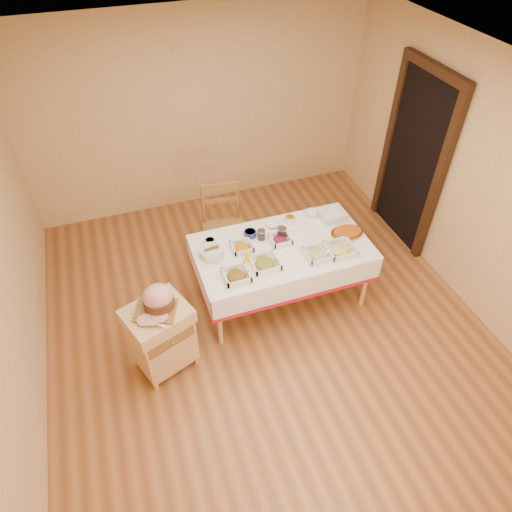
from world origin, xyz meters
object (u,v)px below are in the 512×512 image
Objects in this scene: bread_basket at (212,253)px; plate_stack at (332,215)px; butcher_cart at (161,335)px; brass_platter at (347,233)px; ham_on_board at (158,300)px; dining_table at (282,258)px; mustard_bottle at (247,256)px; dining_chair at (223,227)px; preserve_jar_left at (261,235)px; preserve_jar_right at (282,233)px.

plate_stack is (1.43, 0.17, 0.00)m from bread_basket.
brass_platter is at bearing 11.49° from butcher_cart.
dining_table is at bearing 18.25° from ham_on_board.
dining_table is at bearing 176.30° from brass_platter.
dining_table is 0.78m from plate_stack.
ham_on_board is 2.36× the size of mustard_bottle.
butcher_cart is at bearing -168.51° from brass_platter.
dining_chair reaches higher than preserve_jar_left.
dining_table is 4.73× the size of ham_on_board.
mustard_bottle is 0.62× the size of plate_stack.
preserve_jar_right reaches higher than preserve_jar_left.
bread_basket is (-0.78, -0.04, -0.01)m from preserve_jar_right.
dining_table is 0.49m from mustard_bottle.
dining_chair reaches higher than butcher_cart.
mustard_bottle reaches higher than butcher_cart.
ham_on_board reaches higher than dining_chair.
dining_chair is at bearing 52.55° from ham_on_board.
butcher_cart is 0.76× the size of dining_chair.
preserve_jar_left is 0.69× the size of mustard_bottle.
preserve_jar_left reaches higher than butcher_cart.
plate_stack is (2.06, 0.71, -0.09)m from ham_on_board.
butcher_cart is 2.20m from brass_platter.
bread_basket is at bearing 172.71° from dining_table.
dining_chair is (0.98, 1.26, 0.09)m from butcher_cart.
butcher_cart is at bearing -139.48° from bread_basket.
brass_platter reaches higher than dining_table.
plate_stack is at bearing 18.05° from mustard_bottle.
dining_chair reaches higher than mustard_bottle.
brass_platter is (0.89, -0.23, -0.03)m from preserve_jar_left.
ham_on_board is 2.13m from brass_platter.
bread_basket is 1.44m from plate_stack.
butcher_cart is at bearing -151.72° from preserve_jar_left.
ham_on_board is 1.56× the size of bread_basket.
butcher_cart is 3.20× the size of bread_basket.
preserve_jar_left is (1.24, 0.66, 0.36)m from butcher_cart.
brass_platter reaches higher than butcher_cart.
bread_basket is at bearing -173.19° from plate_stack.
butcher_cart is 6.29× the size of preserve_jar_right.
brass_platter is (2.13, 0.43, 0.33)m from butcher_cart.
bread_basket is at bearing -114.24° from dining_chair.
ham_on_board is (-1.36, -0.45, 0.30)m from dining_table.
dining_table is at bearing 18.90° from butcher_cart.
mustard_bottle is 0.66× the size of bread_basket.
brass_platter is at bearing 2.61° from mustard_bottle.
ham_on_board is 2.18m from plate_stack.
bread_basket reaches higher than brass_platter.
dining_chair is at bearing 155.39° from plate_stack.
ham_on_board is at bearing -161.75° from dining_table.
bread_basket is (0.63, 0.54, -0.09)m from ham_on_board.
dining_table is 0.76m from bread_basket.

